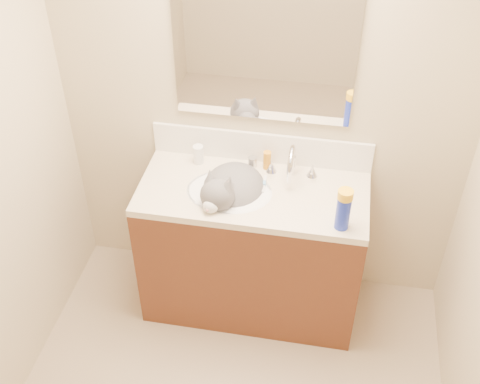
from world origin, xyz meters
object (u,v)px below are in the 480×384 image
at_px(basin, 229,202).
at_px(cat, 231,191).
at_px(vanity_cabinet, 252,252).
at_px(spray_can, 343,212).
at_px(silver_jar, 253,162).
at_px(amber_bottle, 267,160).
at_px(pill_bottle, 198,154).
at_px(faucet, 291,165).

relative_size(basin, cat, 0.89).
relative_size(vanity_cabinet, basin, 2.67).
relative_size(cat, spray_can, 2.68).
relative_size(silver_jar, amber_bottle, 0.52).
xyz_separation_m(cat, spray_can, (0.58, -0.19, 0.11)).
xyz_separation_m(cat, pill_bottle, (-0.22, 0.20, 0.07)).
bearing_deg(silver_jar, basin, -108.91).
bearing_deg(faucet, amber_bottle, 154.56).
distance_m(silver_jar, amber_bottle, 0.08).
height_order(basin, spray_can, spray_can).
relative_size(basin, amber_bottle, 4.23).
height_order(vanity_cabinet, spray_can, spray_can).
distance_m(vanity_cabinet, silver_jar, 0.52).
bearing_deg(faucet, silver_jar, 161.58).
relative_size(vanity_cabinet, faucet, 4.29).
bearing_deg(pill_bottle, vanity_cabinet, -29.47).
height_order(faucet, pill_bottle, faucet).
distance_m(basin, faucet, 0.38).
relative_size(vanity_cabinet, amber_bottle, 11.29).
bearing_deg(silver_jar, vanity_cabinet, -79.75).
height_order(basin, cat, cat).
relative_size(faucet, cat, 0.55).
bearing_deg(basin, cat, 75.08).
height_order(cat, spray_can, cat).
xyz_separation_m(vanity_cabinet, basin, (-0.12, -0.03, 0.38)).
xyz_separation_m(vanity_cabinet, pill_bottle, (-0.33, 0.19, 0.50)).
bearing_deg(spray_can, basin, 163.76).
distance_m(vanity_cabinet, pill_bottle, 0.63).
distance_m(cat, pill_bottle, 0.30).
relative_size(vanity_cabinet, silver_jar, 21.64).
height_order(basin, amber_bottle, amber_bottle).
xyz_separation_m(cat, amber_bottle, (0.16, 0.21, 0.07)).
bearing_deg(pill_bottle, basin, -45.59).
height_order(faucet, cat, faucet).
bearing_deg(pill_bottle, silver_jar, 3.96).
bearing_deg(pill_bottle, cat, -42.26).
distance_m(vanity_cabinet, basin, 0.40).
bearing_deg(faucet, basin, -150.88).
relative_size(basin, spray_can, 2.38).
bearing_deg(basin, amber_bottle, 55.04).
bearing_deg(spray_can, pill_bottle, 154.02).
distance_m(cat, amber_bottle, 0.27).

